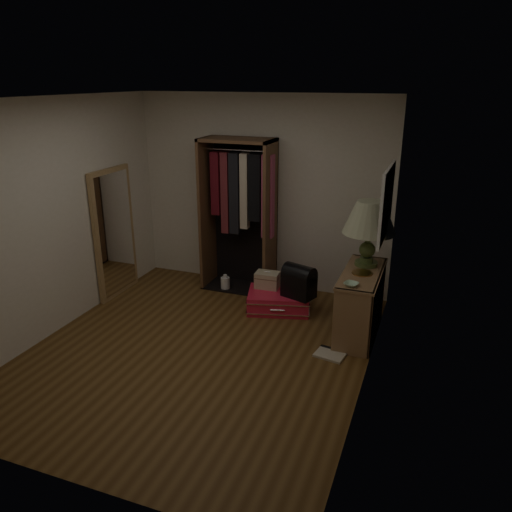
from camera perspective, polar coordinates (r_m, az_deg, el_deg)
name	(u,v)px	position (r m, az deg, el deg)	size (l,w,h in m)	color
ground	(199,350)	(5.51, -6.50, -10.65)	(4.00, 4.00, 0.00)	brown
room_walls	(202,216)	(4.93, -6.16, 4.62)	(3.52, 4.02, 2.60)	silver
console_bookshelf	(361,300)	(5.81, 11.87, -4.93)	(0.42, 1.12, 0.75)	#906845
open_wardrobe	(241,204)	(6.65, -1.74, 6.00)	(0.98, 0.50, 2.05)	brown
floor_mirror	(114,233)	(6.80, -15.87, 2.53)	(0.06, 0.80, 1.70)	#A68150
pink_suitcase	(279,300)	(6.33, 2.60, -5.10)	(0.90, 0.75, 0.24)	red
train_case	(267,280)	(6.37, 1.31, -2.75)	(0.31, 0.23, 0.22)	#BAAE8E
black_bag	(299,280)	(6.09, 4.93, -2.80)	(0.44, 0.35, 0.41)	black
table_lamp	(370,219)	(5.68, 12.86, 4.16)	(0.64, 0.64, 0.75)	#43582A
brass_tray	(362,273)	(5.59, 12.03, -1.89)	(0.27, 0.27, 0.01)	#A97C41
ceramic_bowl	(351,284)	(5.24, 10.82, -3.19)	(0.15, 0.15, 0.04)	#B4D9B6
white_jug	(225,283)	(6.92, -3.53, -3.11)	(0.16, 0.16, 0.22)	white
floor_book	(331,354)	(5.45, 8.56, -10.97)	(0.34, 0.29, 0.03)	beige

